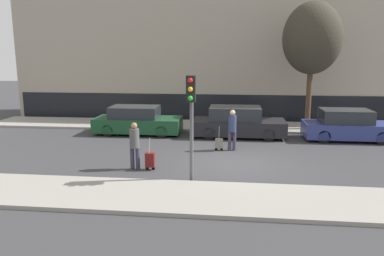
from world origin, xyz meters
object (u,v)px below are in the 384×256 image
(pedestrian_right, at_px, (232,128))
(parked_car_0, at_px, (137,121))
(trolley_right, at_px, (219,143))
(bare_tree_near_crossing, at_px, (312,39))
(parked_car_2, at_px, (347,126))
(pedestrian_left, at_px, (135,143))
(parked_car_1, at_px, (237,123))
(trolley_left, at_px, (150,160))
(traffic_light, at_px, (191,107))

(pedestrian_right, bearing_deg, parked_car_0, 143.29)
(parked_car_0, height_order, trolley_right, parked_car_0)
(bare_tree_near_crossing, bearing_deg, parked_car_0, -168.55)
(pedestrian_right, xyz_separation_m, bare_tree_near_crossing, (3.94, 4.63, 3.81))
(parked_car_2, height_order, pedestrian_right, pedestrian_right)
(pedestrian_left, relative_size, trolley_right, 1.62)
(parked_car_1, relative_size, trolley_right, 4.35)
(parked_car_1, distance_m, trolley_left, 6.62)
(parked_car_1, height_order, pedestrian_left, pedestrian_left)
(parked_car_0, xyz_separation_m, trolley_right, (4.30, -2.91, -0.35))
(pedestrian_right, distance_m, traffic_light, 4.66)
(parked_car_1, bearing_deg, parked_car_2, -2.25)
(trolley_left, relative_size, bare_tree_near_crossing, 0.18)
(trolley_right, height_order, bare_tree_near_crossing, bare_tree_near_crossing)
(parked_car_1, height_order, parked_car_2, parked_car_1)
(parked_car_0, bearing_deg, bare_tree_near_crossing, 11.45)
(parked_car_2, xyz_separation_m, traffic_light, (-6.66, -6.82, 1.76))
(parked_car_1, height_order, trolley_left, parked_car_1)
(parked_car_1, relative_size, pedestrian_left, 2.68)
(parked_car_0, bearing_deg, trolley_right, -34.06)
(trolley_left, distance_m, trolley_right, 3.79)
(parked_car_0, xyz_separation_m, parked_car_1, (5.09, -0.08, 0.03))
(traffic_light, bearing_deg, bare_tree_near_crossing, 59.67)
(pedestrian_right, bearing_deg, parked_car_1, 78.78)
(trolley_right, bearing_deg, parked_car_1, 74.48)
(parked_car_1, relative_size, bare_tree_near_crossing, 0.69)
(trolley_left, distance_m, pedestrian_right, 4.24)
(parked_car_1, xyz_separation_m, traffic_light, (-1.49, -7.02, 1.75))
(parked_car_2, relative_size, bare_tree_near_crossing, 0.63)
(parked_car_1, height_order, bare_tree_near_crossing, bare_tree_near_crossing)
(parked_car_0, relative_size, parked_car_1, 0.97)
(pedestrian_left, bearing_deg, parked_car_0, -74.00)
(parked_car_1, xyz_separation_m, trolley_right, (-0.79, -2.83, -0.38))
(trolley_left, xyz_separation_m, bare_tree_near_crossing, (6.79, 7.70, 4.43))
(parked_car_0, bearing_deg, parked_car_2, -1.57)
(parked_car_1, height_order, trolley_right, parked_car_1)
(traffic_light, bearing_deg, trolley_right, 80.44)
(pedestrian_left, distance_m, pedestrian_right, 4.57)
(bare_tree_near_crossing, bearing_deg, traffic_light, -120.33)
(traffic_light, bearing_deg, pedestrian_left, 150.80)
(trolley_right, xyz_separation_m, bare_tree_near_crossing, (4.49, 4.69, 4.49))
(trolley_left, distance_m, bare_tree_near_crossing, 11.19)
(pedestrian_left, bearing_deg, traffic_light, 152.99)
(trolley_left, height_order, trolley_right, trolley_left)
(parked_car_2, bearing_deg, trolley_left, -145.67)
(trolley_left, bearing_deg, bare_tree_near_crossing, 48.59)
(pedestrian_right, height_order, trolley_right, pedestrian_right)
(trolley_right, bearing_deg, traffic_light, -99.56)
(parked_car_2, bearing_deg, traffic_light, -134.33)
(parked_car_2, distance_m, trolley_right, 6.52)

